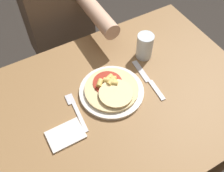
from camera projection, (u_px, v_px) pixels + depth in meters
name	position (u px, v px, depth m)	size (l,w,h in m)	color
ground_plane	(115.00, 168.00, 1.57)	(8.00, 8.00, 0.00)	#2D2823
dining_table	(116.00, 117.00, 1.08)	(1.07, 0.75, 0.74)	olive
plate	(112.00, 91.00, 1.00)	(0.25, 0.25, 0.01)	silver
pizza	(112.00, 89.00, 0.98)	(0.21, 0.21, 0.04)	#E0C689
fork	(76.00, 110.00, 0.95)	(0.03, 0.18, 0.00)	silver
knife	(149.00, 80.00, 1.04)	(0.03, 0.22, 0.00)	silver
drinking_glass	(145.00, 46.00, 1.08)	(0.07, 0.07, 0.11)	silver
napkin	(66.00, 135.00, 0.89)	(0.12, 0.09, 0.01)	silver
person_diner	(59.00, 17.00, 1.35)	(0.32, 0.52, 1.18)	#2D2D38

